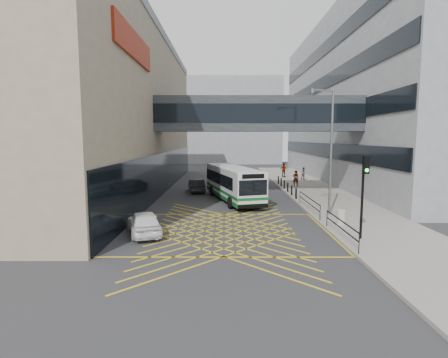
{
  "coord_description": "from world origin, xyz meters",
  "views": [
    {
      "loc": [
        0.03,
        -19.9,
        5.41
      ],
      "look_at": [
        0.0,
        4.0,
        2.6
      ],
      "focal_mm": 28.0,
      "sensor_mm": 36.0,
      "label": 1
    }
  ],
  "objects_px": {
    "car_white": "(144,222)",
    "litter_bin": "(341,217)",
    "bus": "(232,183)",
    "pedestrian_b": "(304,174)",
    "pedestrian_c": "(284,170)",
    "car_dark": "(196,186)",
    "car_silver": "(223,183)",
    "pedestrian_a": "(296,178)",
    "traffic_light": "(364,185)",
    "street_lamp": "(329,145)"
  },
  "relations": [
    {
      "from": "traffic_light",
      "to": "litter_bin",
      "type": "relative_size",
      "value": 4.86
    },
    {
      "from": "bus",
      "to": "street_lamp",
      "type": "height_order",
      "value": "street_lamp"
    },
    {
      "from": "car_dark",
      "to": "pedestrian_a",
      "type": "bearing_deg",
      "value": -175.48
    },
    {
      "from": "traffic_light",
      "to": "car_dark",
      "type": "bearing_deg",
      "value": 115.4
    },
    {
      "from": "pedestrian_b",
      "to": "pedestrian_c",
      "type": "relative_size",
      "value": 0.87
    },
    {
      "from": "traffic_light",
      "to": "litter_bin",
      "type": "xyz_separation_m",
      "value": [
        -0.05,
        3.1,
        -2.39
      ]
    },
    {
      "from": "car_white",
      "to": "pedestrian_a",
      "type": "bearing_deg",
      "value": -143.49
    },
    {
      "from": "traffic_light",
      "to": "street_lamp",
      "type": "xyz_separation_m",
      "value": [
        -0.12,
        5.83,
        1.95
      ]
    },
    {
      "from": "car_silver",
      "to": "pedestrian_a",
      "type": "xyz_separation_m",
      "value": [
        7.9,
        1.1,
        0.39
      ]
    },
    {
      "from": "car_white",
      "to": "car_dark",
      "type": "bearing_deg",
      "value": -116.09
    },
    {
      "from": "bus",
      "to": "car_white",
      "type": "height_order",
      "value": "bus"
    },
    {
      "from": "car_dark",
      "to": "traffic_light",
      "type": "distance_m",
      "value": 19.87
    },
    {
      "from": "street_lamp",
      "to": "pedestrian_b",
      "type": "xyz_separation_m",
      "value": [
        2.91,
        19.94,
        -3.99
      ]
    },
    {
      "from": "car_dark",
      "to": "litter_bin",
      "type": "bearing_deg",
      "value": 114.96
    },
    {
      "from": "car_dark",
      "to": "street_lamp",
      "type": "distance_m",
      "value": 15.52
    },
    {
      "from": "car_white",
      "to": "street_lamp",
      "type": "xyz_separation_m",
      "value": [
        11.58,
        4.39,
        4.25
      ]
    },
    {
      "from": "bus",
      "to": "pedestrian_b",
      "type": "height_order",
      "value": "bus"
    },
    {
      "from": "car_dark",
      "to": "pedestrian_b",
      "type": "xyz_separation_m",
      "value": [
        12.77,
        8.75,
        0.3
      ]
    },
    {
      "from": "car_white",
      "to": "car_dark",
      "type": "height_order",
      "value": "car_white"
    },
    {
      "from": "litter_bin",
      "to": "car_dark",
      "type": "bearing_deg",
      "value": 125.52
    },
    {
      "from": "traffic_light",
      "to": "pedestrian_c",
      "type": "height_order",
      "value": "traffic_light"
    },
    {
      "from": "pedestrian_c",
      "to": "litter_bin",
      "type": "bearing_deg",
      "value": 121.87
    },
    {
      "from": "pedestrian_b",
      "to": "pedestrian_c",
      "type": "height_order",
      "value": "pedestrian_c"
    },
    {
      "from": "car_dark",
      "to": "street_lamp",
      "type": "height_order",
      "value": "street_lamp"
    },
    {
      "from": "car_white",
      "to": "car_silver",
      "type": "height_order",
      "value": "car_white"
    },
    {
      "from": "car_white",
      "to": "pedestrian_c",
      "type": "distance_m",
      "value": 30.3
    },
    {
      "from": "litter_bin",
      "to": "pedestrian_a",
      "type": "height_order",
      "value": "pedestrian_a"
    },
    {
      "from": "car_dark",
      "to": "pedestrian_a",
      "type": "height_order",
      "value": "pedestrian_a"
    },
    {
      "from": "street_lamp",
      "to": "litter_bin",
      "type": "xyz_separation_m",
      "value": [
        0.07,
        -2.73,
        -4.34
      ]
    },
    {
      "from": "street_lamp",
      "to": "pedestrian_b",
      "type": "distance_m",
      "value": 20.54
    },
    {
      "from": "street_lamp",
      "to": "pedestrian_c",
      "type": "relative_size",
      "value": 4.59
    },
    {
      "from": "bus",
      "to": "traffic_light",
      "type": "distance_m",
      "value": 14.02
    },
    {
      "from": "car_dark",
      "to": "pedestrian_c",
      "type": "relative_size",
      "value": 2.28
    },
    {
      "from": "car_silver",
      "to": "pedestrian_b",
      "type": "distance_m",
      "value": 12.3
    },
    {
      "from": "car_white",
      "to": "traffic_light",
      "type": "distance_m",
      "value": 12.01
    },
    {
      "from": "litter_bin",
      "to": "traffic_light",
      "type": "bearing_deg",
      "value": -89.06
    },
    {
      "from": "bus",
      "to": "pedestrian_c",
      "type": "relative_size",
      "value": 5.82
    },
    {
      "from": "car_dark",
      "to": "pedestrian_a",
      "type": "distance_m",
      "value": 10.94
    },
    {
      "from": "bus",
      "to": "pedestrian_c",
      "type": "xyz_separation_m",
      "value": [
        7.31,
        16.67,
        -0.49
      ]
    },
    {
      "from": "traffic_light",
      "to": "pedestrian_a",
      "type": "xyz_separation_m",
      "value": [
        0.58,
        19.86,
        -1.95
      ]
    },
    {
      "from": "bus",
      "to": "car_dark",
      "type": "relative_size",
      "value": 2.55
    },
    {
      "from": "litter_bin",
      "to": "street_lamp",
      "type": "bearing_deg",
      "value": 91.49
    },
    {
      "from": "car_white",
      "to": "litter_bin",
      "type": "relative_size",
      "value": 4.87
    },
    {
      "from": "bus",
      "to": "pedestrian_a",
      "type": "bearing_deg",
      "value": 31.7
    },
    {
      "from": "pedestrian_a",
      "to": "pedestrian_c",
      "type": "xyz_separation_m",
      "value": [
        0.26,
        9.16,
        0.03
      ]
    },
    {
      "from": "car_white",
      "to": "pedestrian_b",
      "type": "bearing_deg",
      "value": -140.58
    },
    {
      "from": "car_silver",
      "to": "litter_bin",
      "type": "height_order",
      "value": "car_silver"
    },
    {
      "from": "car_white",
      "to": "bus",
      "type": "bearing_deg",
      "value": -135.43
    },
    {
      "from": "car_white",
      "to": "street_lamp",
      "type": "distance_m",
      "value": 13.09
    },
    {
      "from": "car_white",
      "to": "pedestrian_a",
      "type": "height_order",
      "value": "pedestrian_a"
    }
  ]
}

